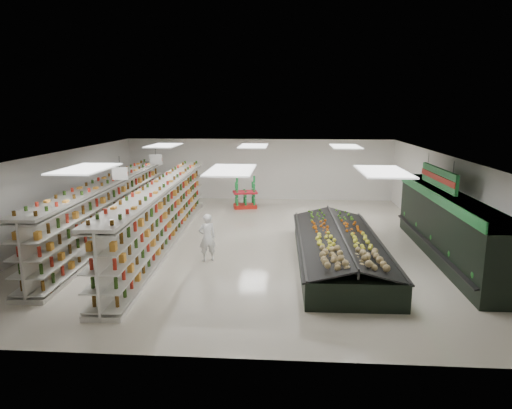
# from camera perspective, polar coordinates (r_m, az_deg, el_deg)

# --- Properties ---
(floor) EXTENTS (16.00, 16.00, 0.00)m
(floor) POSITION_cam_1_polar(r_m,az_deg,el_deg) (16.78, -1.34, -4.61)
(floor) COLOR beige
(floor) RESTS_ON ground
(ceiling) EXTENTS (14.00, 16.00, 0.02)m
(ceiling) POSITION_cam_1_polar(r_m,az_deg,el_deg) (16.17, -1.40, 6.33)
(ceiling) COLOR white
(ceiling) RESTS_ON wall_back
(wall_back) EXTENTS (14.00, 0.02, 3.20)m
(wall_back) POSITION_cam_1_polar(r_m,az_deg,el_deg) (24.27, 0.39, 4.41)
(wall_back) COLOR white
(wall_back) RESTS_ON floor
(wall_front) EXTENTS (14.00, 0.02, 3.20)m
(wall_front) POSITION_cam_1_polar(r_m,az_deg,el_deg) (8.76, -6.30, -9.41)
(wall_front) COLOR white
(wall_front) RESTS_ON floor
(wall_left) EXTENTS (0.02, 16.00, 3.20)m
(wall_left) POSITION_cam_1_polar(r_m,az_deg,el_deg) (18.41, -23.61, 0.99)
(wall_left) COLOR white
(wall_left) RESTS_ON floor
(wall_right) EXTENTS (0.02, 16.00, 3.20)m
(wall_right) POSITION_cam_1_polar(r_m,az_deg,el_deg) (17.23, 22.49, 0.39)
(wall_right) COLOR white
(wall_right) RESTS_ON floor
(produce_wall_case) EXTENTS (0.93, 8.00, 2.20)m
(produce_wall_case) POSITION_cam_1_polar(r_m,az_deg,el_deg) (15.76, 22.46, -1.95)
(produce_wall_case) COLOR black
(produce_wall_case) RESTS_ON floor
(aisle_sign_near) EXTENTS (0.52, 0.06, 0.75)m
(aisle_sign_near) POSITION_cam_1_polar(r_m,az_deg,el_deg) (15.13, -16.64, 3.74)
(aisle_sign_near) COLOR white
(aisle_sign_near) RESTS_ON ceiling
(aisle_sign_far) EXTENTS (0.52, 0.06, 0.75)m
(aisle_sign_far) POSITION_cam_1_polar(r_m,az_deg,el_deg) (18.89, -12.42, 5.50)
(aisle_sign_far) COLOR white
(aisle_sign_far) RESTS_ON ceiling
(hortifruti_banner) EXTENTS (0.12, 3.20, 0.95)m
(hortifruti_banner) POSITION_cam_1_polar(r_m,az_deg,el_deg) (15.42, 21.87, 3.14)
(hortifruti_banner) COLOR #217C38
(hortifruti_banner) RESTS_ON ceiling
(gondola_left) EXTENTS (1.35, 12.55, 2.17)m
(gondola_left) POSITION_cam_1_polar(r_m,az_deg,el_deg) (18.07, -17.72, -0.72)
(gondola_left) COLOR silver
(gondola_left) RESTS_ON floor
(gondola_center) EXTENTS (1.39, 12.65, 2.19)m
(gondola_center) POSITION_cam_1_polar(r_m,az_deg,el_deg) (16.66, -11.54, -1.40)
(gondola_center) COLOR silver
(gondola_center) RESTS_ON floor
(produce_island) EXTENTS (2.77, 7.32, 1.09)m
(produce_island) POSITION_cam_1_polar(r_m,az_deg,el_deg) (14.58, 10.31, -5.34)
(produce_island) COLOR black
(produce_island) RESTS_ON floor
(soda_endcap) EXTENTS (1.28, 1.00, 1.47)m
(soda_endcap) POSITION_cam_1_polar(r_m,az_deg,el_deg) (22.19, -1.38, 1.37)
(soda_endcap) COLOR red
(soda_endcap) RESTS_ON floor
(shopper_main) EXTENTS (0.67, 0.58, 1.54)m
(shopper_main) POSITION_cam_1_polar(r_m,az_deg,el_deg) (14.54, -6.12, -4.13)
(shopper_main) COLOR white
(shopper_main) RESTS_ON floor
(shopper_background) EXTENTS (0.46, 0.73, 1.51)m
(shopper_background) POSITION_cam_1_polar(r_m,az_deg,el_deg) (19.85, -10.05, 0.05)
(shopper_background) COLOR tan
(shopper_background) RESTS_ON floor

